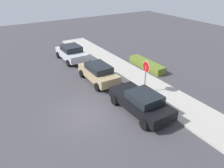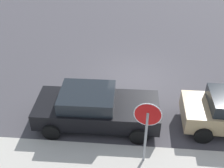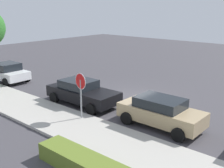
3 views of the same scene
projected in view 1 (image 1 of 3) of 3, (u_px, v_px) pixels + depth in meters
ground_plane at (88, 114)px, 13.73m from camera, size 60.00×60.00×0.00m
sidewalk_curb at (155, 90)px, 16.31m from camera, size 32.00×2.86×0.14m
stop_sign at (146, 71)px, 15.36m from camera, size 0.82×0.11×2.48m
parked_car_black at (141, 102)px, 13.62m from camera, size 4.55×2.14×1.44m
parked_car_tan at (98, 73)px, 17.51m from camera, size 4.13×1.93×1.45m
parked_car_silver at (72, 53)px, 21.79m from camera, size 4.07×2.17×1.50m
front_yard_hedge at (147, 65)px, 20.18m from camera, size 4.13×0.97×0.65m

